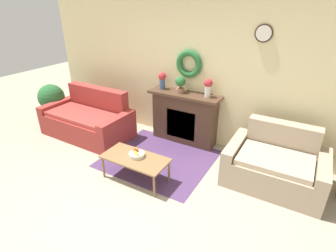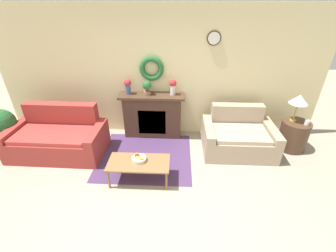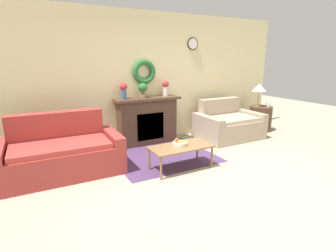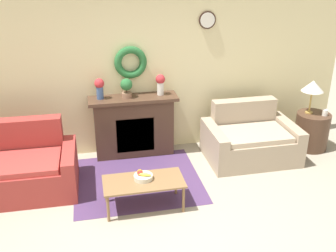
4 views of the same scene
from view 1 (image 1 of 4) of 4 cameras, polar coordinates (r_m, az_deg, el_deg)
ground_plane at (r=3.69m, az=-11.52°, el=-18.35°), size 16.00×16.00×0.00m
floor_rug at (r=4.67m, az=-2.02°, el=-7.04°), size 1.80×1.60×0.01m
wall_back at (r=4.89m, az=6.36°, el=11.68°), size 6.80×0.18×2.70m
fireplace at (r=5.05m, az=3.59°, el=1.95°), size 1.37×0.41×0.99m
couch_left at (r=5.58m, az=-16.92°, el=1.26°), size 1.82×0.97×0.93m
loveseat_right at (r=4.29m, az=22.27°, el=-7.79°), size 1.39×0.97×0.86m
coffee_table at (r=4.03m, az=-7.15°, el=-7.27°), size 1.02×0.50×0.39m
fruit_bowl at (r=4.01m, az=-6.88°, el=-6.02°), size 0.24×0.24×0.12m
vase_on_mantel_left at (r=5.04m, az=-1.27°, el=10.14°), size 0.15×0.15×0.32m
vase_on_mantel_right at (r=4.65m, az=8.72°, el=8.52°), size 0.15×0.15×0.33m
potted_plant_on_mantel at (r=4.84m, az=2.74°, el=9.25°), size 0.18×0.18×0.30m
potted_plant_floor_by_couch at (r=6.35m, az=-24.01°, el=5.52°), size 0.56×0.56×0.88m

